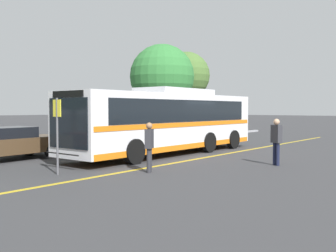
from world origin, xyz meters
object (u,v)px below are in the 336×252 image
object	(u,v)px
pedestrian_0	(149,144)
pedestrian_1	(276,139)
transit_bus	(168,120)
tree_1	(162,77)
parked_car_1	(10,143)
bus_stop_sign	(57,127)
tree_3	(186,76)

from	to	relation	value
pedestrian_0	pedestrian_1	size ratio (longest dim) A/B	0.95
transit_bus	pedestrian_1	distance (m)	5.69
tree_1	pedestrian_0	bearing A→B (deg)	-142.10
parked_car_1	transit_bus	bearing A→B (deg)	54.82
pedestrian_1	bus_stop_sign	xyz separation A→B (m)	(-6.50, 4.76, 0.56)
parked_car_1	pedestrian_0	xyz separation A→B (m)	(1.24, -6.72, 0.25)
bus_stop_sign	tree_1	size ratio (longest dim) A/B	0.36
pedestrian_0	tree_1	distance (m)	16.65
transit_bus	pedestrian_0	size ratio (longest dim) A/B	7.00
parked_car_1	tree_3	size ratio (longest dim) A/B	0.64
pedestrian_1	tree_3	distance (m)	22.13
pedestrian_0	tree_3	xyz separation A→B (m)	(19.63, 12.71, 4.26)
parked_car_1	tree_1	bearing A→B (deg)	100.07
pedestrian_0	bus_stop_sign	size ratio (longest dim) A/B	0.68
pedestrian_0	tree_1	bearing A→B (deg)	10.63
transit_bus	parked_car_1	distance (m)	7.12
transit_bus	parked_car_1	size ratio (longest dim) A/B	2.52
parked_car_1	tree_3	distance (m)	22.17
pedestrian_1	tree_1	xyz separation A→B (m)	(8.53, 12.67, 3.55)
transit_bus	pedestrian_0	world-z (taller)	transit_bus
parked_car_1	tree_3	bearing A→B (deg)	103.00
pedestrian_1	tree_1	size ratio (longest dim) A/B	0.26
transit_bus	tree_1	size ratio (longest dim) A/B	1.71
tree_1	parked_car_1	bearing A→B (deg)	-166.90
tree_1	tree_3	distance (m)	7.35
bus_stop_sign	tree_3	distance (m)	24.56
pedestrian_1	tree_3	bearing A→B (deg)	-19.14
pedestrian_1	transit_bus	bearing A→B (deg)	21.25
pedestrian_1	tree_3	xyz separation A→B (m)	(15.33, 15.39, 4.21)
pedestrian_0	tree_1	world-z (taller)	tree_1
pedestrian_1	bus_stop_sign	bearing A→B (deg)	79.51
parked_car_1	tree_3	xyz separation A→B (m)	(20.87, 5.99, 4.52)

